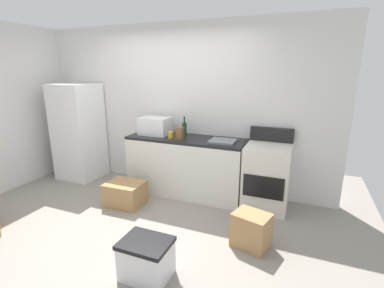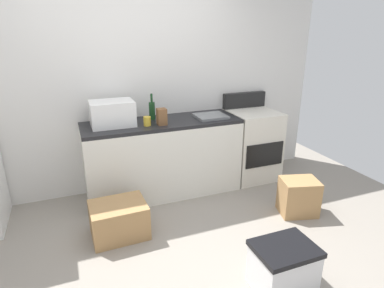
# 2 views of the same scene
# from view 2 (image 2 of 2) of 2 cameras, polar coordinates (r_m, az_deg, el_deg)

# --- Properties ---
(ground_plane) EXTENTS (6.00, 6.00, 0.00)m
(ground_plane) POSITION_cam_2_polar(r_m,az_deg,el_deg) (3.02, -3.76, -19.34)
(ground_plane) COLOR gray
(wall_back) EXTENTS (5.00, 0.10, 2.60)m
(wall_back) POSITION_cam_2_polar(r_m,az_deg,el_deg) (3.90, -11.30, 10.51)
(wall_back) COLOR silver
(wall_back) RESTS_ON ground_plane
(kitchen_counter) EXTENTS (1.80, 0.60, 0.90)m
(kitchen_counter) POSITION_cam_2_polar(r_m,az_deg,el_deg) (3.86, -5.12, -2.40)
(kitchen_counter) COLOR silver
(kitchen_counter) RESTS_ON ground_plane
(stove_oven) EXTENTS (0.60, 0.61, 1.10)m
(stove_oven) POSITION_cam_2_polar(r_m,az_deg,el_deg) (4.33, 10.50, 0.06)
(stove_oven) COLOR silver
(stove_oven) RESTS_ON ground_plane
(microwave) EXTENTS (0.46, 0.34, 0.27)m
(microwave) POSITION_cam_2_polar(r_m,az_deg,el_deg) (3.60, -13.91, 5.28)
(microwave) COLOR white
(microwave) RESTS_ON kitchen_counter
(sink_basin) EXTENTS (0.36, 0.32, 0.03)m
(sink_basin) POSITION_cam_2_polar(r_m,az_deg,el_deg) (3.86, 3.31, 4.94)
(sink_basin) COLOR slate
(sink_basin) RESTS_ON kitchen_counter
(wine_bottle) EXTENTS (0.07, 0.07, 0.30)m
(wine_bottle) POSITION_cam_2_polar(r_m,az_deg,el_deg) (3.78, -7.08, 5.98)
(wine_bottle) COLOR #193F1E
(wine_bottle) RESTS_ON kitchen_counter
(coffee_mug) EXTENTS (0.08, 0.08, 0.10)m
(coffee_mug) POSITION_cam_2_polar(r_m,az_deg,el_deg) (3.55, -7.93, 4.02)
(coffee_mug) COLOR gold
(coffee_mug) RESTS_ON kitchen_counter
(knife_block) EXTENTS (0.10, 0.10, 0.18)m
(knife_block) POSITION_cam_2_polar(r_m,az_deg,el_deg) (3.56, -5.37, 4.83)
(knife_block) COLOR brown
(knife_block) RESTS_ON kitchen_counter
(cardboard_box_medium) EXTENTS (0.45, 0.39, 0.39)m
(cardboard_box_medium) POSITION_cam_2_polar(r_m,az_deg,el_deg) (3.69, 18.30, -8.83)
(cardboard_box_medium) COLOR #A37A4C
(cardboard_box_medium) RESTS_ON ground_plane
(cardboard_box_small) EXTENTS (0.53, 0.43, 0.33)m
(cardboard_box_small) POSITION_cam_2_polar(r_m,az_deg,el_deg) (3.26, -12.79, -12.90)
(cardboard_box_small) COLOR #A37A4C
(cardboard_box_small) RESTS_ON ground_plane
(storage_bin) EXTENTS (0.46, 0.36, 0.38)m
(storage_bin) POSITION_cam_2_polar(r_m,az_deg,el_deg) (2.71, 15.79, -20.18)
(storage_bin) COLOR silver
(storage_bin) RESTS_ON ground_plane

